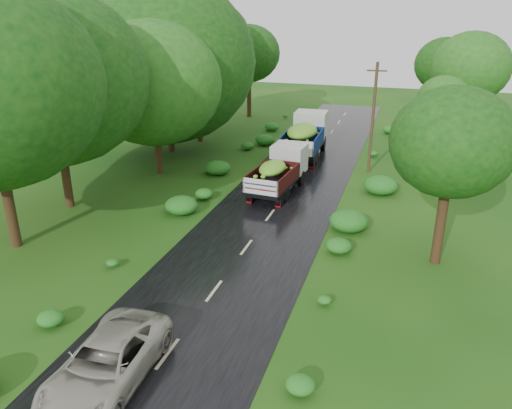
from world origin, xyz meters
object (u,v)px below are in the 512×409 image
at_px(truck_far, 306,134).
at_px(utility_pole, 373,117).
at_px(truck_near, 280,169).
at_px(car, 107,362).

height_order(truck_far, utility_pole, utility_pole).
distance_m(truck_near, truck_far, 8.06).
height_order(truck_near, car, truck_near).
bearing_deg(truck_far, utility_pole, -29.24).
relative_size(car, utility_pole, 0.69).
bearing_deg(truck_near, truck_far, 95.84).
relative_size(truck_near, truck_far, 0.85).
distance_m(truck_far, car, 25.60).
xyz_separation_m(truck_far, car, (-0.40, -25.58, -0.93)).
height_order(car, utility_pole, utility_pole).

